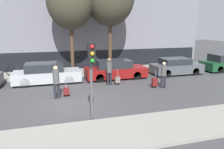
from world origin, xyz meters
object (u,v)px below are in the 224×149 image
pedestrian_center (109,70)px  trolley_left (66,91)px  pedestrian_left (56,80)px  traffic_light (92,66)px  pedestrian_right (164,73)px  parked_car_1 (47,74)px  parked_car_3 (176,67)px  bare_tree_down_street (70,0)px  parked_car_2 (115,70)px  parked_bicycle (18,71)px  trolley_center (117,80)px  trolley_right (154,82)px

pedestrian_center → trolley_left: bearing=35.0°
pedestrian_left → traffic_light: 3.85m
pedestrian_center → pedestrian_right: size_ratio=1.09×
parked_car_1 → pedestrian_left: pedestrian_left is taller
parked_car_3 → bare_tree_down_street: (-8.01, 2.17, 5.07)m
parked_car_2 → pedestrian_left: pedestrian_left is taller
parked_car_1 → parked_car_2: (4.88, -0.03, -0.00)m
parked_car_1 → parked_bicycle: 3.28m
trolley_center → trolley_right: trolley_right is taller
parked_car_1 → parked_car_3: size_ratio=1.10×
trolley_left → traffic_light: size_ratio=0.32×
trolley_left → parked_car_3: bearing=20.1°
parked_bicycle → trolley_right: bearing=-32.9°
parked_bicycle → trolley_center: bearing=-32.5°
pedestrian_left → pedestrian_center: pedestrian_center is taller
pedestrian_left → trolley_left: 0.90m
parked_car_2 → parked_car_3: parked_car_2 is taller
trolley_left → parked_bicycle: bearing=118.5°
traffic_light → bare_tree_down_street: (0.17, 9.02, 3.36)m
trolley_right → bare_tree_down_street: bearing=131.1°
pedestrian_center → traffic_light: bearing=73.4°
parked_car_2 → trolley_right: size_ratio=3.81×
parked_car_2 → pedestrian_right: (2.22, -3.25, 0.29)m
pedestrian_left → pedestrian_center: (3.46, 1.83, 0.01)m
trolley_left → trolley_center: (3.49, 1.59, 0.01)m
pedestrian_left → trolley_left: size_ratio=1.72×
pedestrian_center → trolley_center: 0.90m
pedestrian_right → trolley_right: pedestrian_right is taller
parked_car_1 → parked_car_3: bearing=-0.3°
pedestrian_center → pedestrian_right: bearing=158.7°
pedestrian_left → pedestrian_center: bearing=-172.1°
parked_car_1 → parked_bicycle: parked_car_1 is taller
parked_car_3 → traffic_light: (-8.17, -6.85, 1.71)m
parked_car_2 → parked_car_3: bearing=-0.2°
pedestrian_right → pedestrian_center: bearing=169.3°
parked_car_2 → trolley_right: (1.69, -3.09, -0.27)m
pedestrian_right → parked_car_1: bearing=171.6°
pedestrian_center → bare_tree_down_street: (-1.99, 3.80, 4.66)m
trolley_right → parked_car_2: bearing=118.6°
parked_car_1 → traffic_light: bearing=-75.1°
parked_car_2 → parked_bicycle: (-7.00, 2.53, -0.16)m
parked_car_1 → traffic_light: size_ratio=1.37×
pedestrian_left → parked_bicycle: 6.60m
parked_car_3 → trolley_center: (-5.47, -1.69, -0.30)m
pedestrian_left → pedestrian_right: 6.57m
trolley_center → trolley_left: bearing=-155.5°
pedestrian_center → parked_car_2: bearing=-112.5°
trolley_left → pedestrian_right: bearing=0.5°
parked_car_1 → pedestrian_left: size_ratio=2.48×
pedestrian_right → traffic_light: bearing=-129.0°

